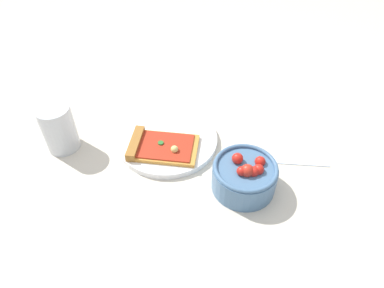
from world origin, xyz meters
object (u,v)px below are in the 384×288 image
salad_bowl (245,176)px  soda_glass (59,129)px  pizza_slice_main (158,146)px  plate (167,139)px  paper_napkin (299,145)px

salad_bowl → soda_glass: (0.40, 0.02, 0.02)m
soda_glass → salad_bowl: bearing=-177.8°
pizza_slice_main → soda_glass: size_ratio=1.50×
plate → paper_napkin: 0.29m
pizza_slice_main → salad_bowl: size_ratio=1.28×
plate → salad_bowl: salad_bowl is taller
pizza_slice_main → plate: bearing=-96.1°
soda_glass → paper_napkin: soda_glass is taller
soda_glass → pizza_slice_main: bearing=-167.2°
paper_napkin → soda_glass: bearing=19.1°
plate → salad_bowl: 0.20m
pizza_slice_main → paper_napkin: bearing=-156.6°
pizza_slice_main → soda_glass: soda_glass is taller
salad_bowl → plate: bearing=-20.6°
plate → salad_bowl: bearing=159.4°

